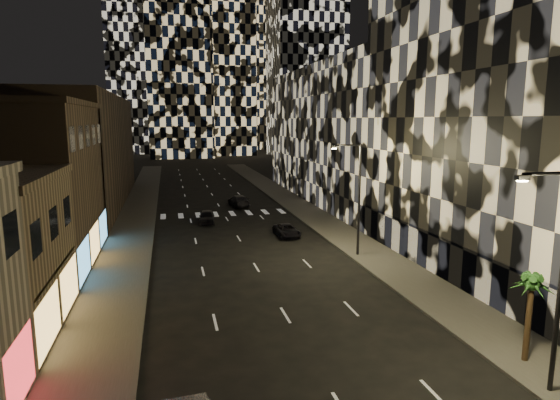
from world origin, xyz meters
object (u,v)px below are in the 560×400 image
car_dark_midlane (207,217)px  streetlight_far (356,192)px  palm_tree (531,289)px  streetlight_near (557,268)px  car_dark_rightlane (287,231)px  car_dark_oncoming (239,201)px

car_dark_midlane → streetlight_far: bearing=-49.5°
palm_tree → streetlight_far: bearing=93.3°
streetlight_near → car_dark_rightlane: bearing=97.8°
car_dark_midlane → palm_tree: size_ratio=0.96×
palm_tree → car_dark_rightlane: bearing=100.7°
car_dark_midlane → car_dark_rightlane: bearing=-42.6°
streetlight_far → palm_tree: size_ratio=2.18×
streetlight_near → car_dark_midlane: (-10.70, 35.49, -4.68)m
car_dark_midlane → car_dark_oncoming: bearing=67.5°
car_dark_rightlane → palm_tree: palm_tree is taller
car_dark_rightlane → car_dark_oncoming: bearing=95.5°
car_dark_rightlane → car_dark_midlane: bearing=129.8°
car_dark_rightlane → palm_tree: 26.01m
streetlight_near → streetlight_far: size_ratio=1.00×
streetlight_near → palm_tree: bearing=65.9°
car_dark_oncoming → palm_tree: (6.94, -42.07, 2.84)m
car_dark_oncoming → car_dark_rightlane: car_dark_oncoming is taller
streetlight_near → streetlight_far: 20.00m
car_dark_oncoming → streetlight_near: bearing=92.5°
car_dark_oncoming → palm_tree: palm_tree is taller
streetlight_near → car_dark_oncoming: bearing=97.6°
streetlight_far → palm_tree: 17.82m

